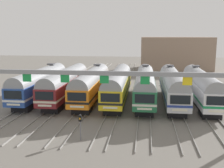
% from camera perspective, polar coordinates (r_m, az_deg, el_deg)
% --- Properties ---
extents(ground_plane, '(160.00, 160.00, 0.00)m').
position_cam_1_polar(ground_plane, '(41.29, 1.24, -3.64)').
color(ground_plane, slate).
extents(track_bed, '(25.61, 70.00, 0.15)m').
position_cam_1_polar(track_bed, '(57.84, 2.95, 0.55)').
color(track_bed, gray).
rests_on(track_bed, ground).
extents(commuter_train_blue, '(2.88, 18.06, 5.05)m').
position_cam_1_polar(commuter_train_blue, '(43.58, -14.71, 0.39)').
color(commuter_train_blue, '#284C9E').
rests_on(commuter_train_blue, ground).
extents(commuter_train_maroon, '(2.88, 18.06, 4.77)m').
position_cam_1_polar(commuter_train_maroon, '(42.26, -9.65, 0.27)').
color(commuter_train_maroon, maroon).
rests_on(commuter_train_maroon, ground).
extents(commuter_train_orange, '(2.88, 18.06, 5.05)m').
position_cam_1_polar(commuter_train_orange, '(41.30, -4.30, 0.16)').
color(commuter_train_orange, orange).
rests_on(commuter_train_orange, ground).
extents(commuter_train_yellow, '(2.88, 18.06, 4.77)m').
position_cam_1_polar(commuter_train_yellow, '(40.71, 1.25, 0.03)').
color(commuter_train_yellow, gold).
rests_on(commuter_train_yellow, ground).
extents(commuter_train_green, '(2.88, 18.06, 5.05)m').
position_cam_1_polar(commuter_train_green, '(40.51, 6.91, -0.09)').
color(commuter_train_green, '#236B42').
rests_on(commuter_train_green, ground).
extents(commuter_train_silver, '(2.88, 18.06, 5.05)m').
position_cam_1_polar(commuter_train_silver, '(40.71, 12.58, -0.22)').
color(commuter_train_silver, silver).
rests_on(commuter_train_silver, ground).
extents(commuter_train_white, '(2.88, 18.06, 5.05)m').
position_cam_1_polar(commuter_train_white, '(41.30, 18.13, -0.34)').
color(commuter_train_white, white).
rests_on(commuter_train_white, ground).
extents(catenary_gantry, '(29.34, 0.44, 6.97)m').
position_cam_1_polar(catenary_gantry, '(27.04, -1.62, 0.55)').
color(catenary_gantry, gray).
rests_on(catenary_gantry, ground).
extents(yard_signal_mast, '(0.28, 0.35, 2.55)m').
position_cam_1_polar(yard_signal_mast, '(26.30, -6.65, -7.98)').
color(yard_signal_mast, '#59595E').
rests_on(yard_signal_mast, ground).
extents(maintenance_building, '(19.48, 10.00, 9.07)m').
position_cam_1_polar(maintenance_building, '(79.76, 13.21, 6.27)').
color(maintenance_building, gray).
rests_on(maintenance_building, ground).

